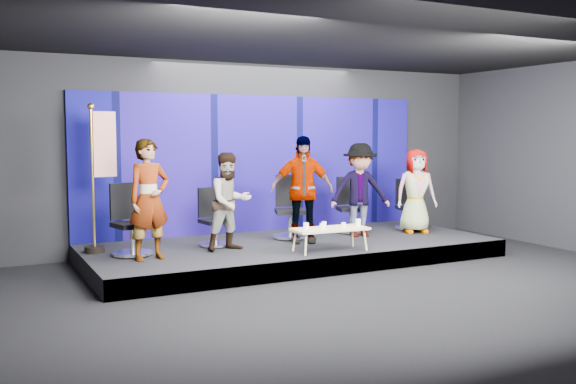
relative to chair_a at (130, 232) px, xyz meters
name	(u,v)px	position (x,y,z in m)	size (l,w,h in m)	color
ground	(374,290)	(2.79, -2.55, -0.67)	(10.00, 10.00, 0.00)	black
room_walls	(376,115)	(2.79, -2.55, 1.76)	(10.02, 8.02, 3.51)	black
riser	(292,250)	(2.79, -0.05, -0.52)	(7.00, 3.00, 0.30)	black
backdrop	(258,164)	(2.79, 1.40, 0.93)	(7.00, 0.08, 2.60)	#080862
chair_a	(130,232)	(0.00, 0.00, 0.00)	(0.75, 0.75, 1.11)	silver
panelist_a	(149,200)	(0.18, -0.47, 0.54)	(0.66, 0.43, 1.80)	black
chair_b	(214,227)	(1.44, 0.20, -0.05)	(0.62, 0.62, 0.97)	silver
panelist_b	(230,202)	(1.54, -0.29, 0.42)	(0.77, 0.60, 1.58)	black
chair_c	(290,217)	(2.94, 0.34, 0.01)	(0.82, 0.82, 1.14)	silver
panelist_c	(302,189)	(2.92, -0.17, 0.55)	(1.08, 0.45, 1.84)	black
chair_d	(350,214)	(4.27, 0.43, -0.02)	(0.73, 0.73, 1.05)	silver
panelist_d	(360,190)	(4.17, -0.07, 0.49)	(1.10, 0.63, 1.70)	black
chair_e	(408,213)	(5.54, 0.29, -0.04)	(0.69, 0.69, 0.98)	silver
panelist_e	(416,191)	(5.36, -0.18, 0.43)	(0.78, 0.51, 1.59)	black
coffee_table	(330,230)	(2.94, -1.09, -0.02)	(1.24, 0.56, 0.38)	tan
mug_a	(306,226)	(2.52, -1.06, 0.06)	(0.09, 0.09, 0.10)	white
mug_b	(322,227)	(2.73, -1.21, 0.06)	(0.08, 0.08, 0.10)	white
mug_c	(324,224)	(2.89, -0.98, 0.05)	(0.08, 0.08, 0.09)	white
mug_d	(344,225)	(3.14, -1.18, 0.05)	(0.07, 0.07, 0.08)	white
mug_e	(358,222)	(3.47, -1.08, 0.06)	(0.09, 0.09, 0.11)	white
flag_stand	(100,174)	(-0.34, 0.49, 0.88)	(0.54, 0.31, 2.35)	black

